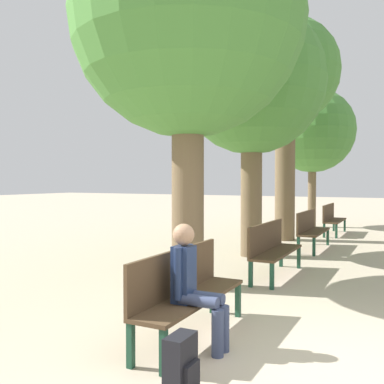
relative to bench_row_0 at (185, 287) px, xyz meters
The scene contains 11 objects.
ground_plane 1.66m from the bench_row_0, 14.39° to the right, with size 80.00×80.00×0.00m, color #B7A88E.
bench_row_0 is the anchor object (origin of this frame).
bench_row_1 3.24m from the bench_row_0, 90.00° to the left, with size 0.43×1.88×0.94m.
bench_row_2 6.49m from the bench_row_0, 90.00° to the left, with size 0.43×1.88×0.94m.
bench_row_3 9.73m from the bench_row_0, 90.00° to the left, with size 0.43×1.88×0.94m.
tree_row_0 4.21m from the bench_row_0, 116.75° to the left, with size 3.66×3.66×6.01m.
tree_row_1 6.06m from the bench_row_0, 101.15° to the left, with size 3.22×3.22×5.47m.
tree_row_2 8.89m from the bench_row_0, 97.15° to the left, with size 2.98×2.98×6.20m.
tree_row_3 12.00m from the bench_row_0, 94.85° to the left, with size 3.00×3.00×4.96m.
person_seated 0.36m from the bench_row_0, 46.98° to the right, with size 0.57×0.32×1.25m.
backpack 1.29m from the bench_row_0, 63.41° to the right, with size 0.20×0.30×0.48m.
Camera 1 is at (0.61, -3.62, 1.68)m, focal length 40.00 mm.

